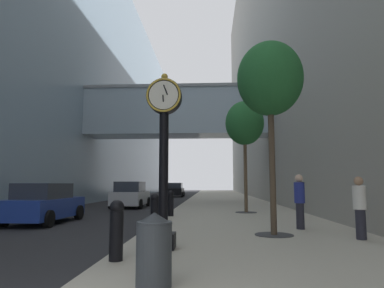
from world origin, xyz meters
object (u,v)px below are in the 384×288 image
(pedestrian_by_clock, at_px, (360,206))
(car_black_mid, at_px, (175,190))
(pedestrian_walking, at_px, (300,200))
(car_blue_far, at_px, (45,204))
(bollard_fifth, at_px, (171,203))
(street_clock, at_px, (164,150))
(trash_bin, at_px, (154,248))
(street_tree_near, at_px, (270,80))
(bollard_fourth, at_px, (164,206))
(street_tree_mid_near, at_px, (245,124))
(car_silver_near, at_px, (131,195))
(bollard_third, at_px, (155,210))
(bollard_nearest, at_px, (116,229))

(pedestrian_by_clock, bearing_deg, car_black_mid, 104.39)
(pedestrian_walking, distance_m, car_blue_far, 10.04)
(bollard_fifth, bearing_deg, pedestrian_walking, -41.79)
(street_clock, distance_m, trash_bin, 3.34)
(street_tree_near, xyz_separation_m, car_blue_far, (-8.65, 3.72, -3.94))
(pedestrian_by_clock, bearing_deg, bollard_fourth, 145.63)
(pedestrian_walking, height_order, pedestrian_by_clock, pedestrian_walking)
(street_clock, distance_m, bollard_fourth, 5.83)
(street_tree_mid_near, height_order, car_black_mid, street_tree_mid_near)
(pedestrian_walking, xyz_separation_m, car_silver_near, (-8.34, 11.60, -0.25))
(bollard_third, distance_m, car_blue_far, 5.67)
(bollard_third, relative_size, bollard_fifth, 1.00)
(pedestrian_by_clock, xyz_separation_m, car_silver_near, (-9.42, 13.60, -0.18))
(street_tree_near, bearing_deg, car_silver_near, 119.23)
(pedestrian_by_clock, distance_m, car_blue_far, 11.68)
(trash_bin, relative_size, car_silver_near, 0.25)
(bollard_third, bearing_deg, car_black_mid, 94.67)
(bollard_fifth, bearing_deg, bollard_third, -90.00)
(street_tree_mid_near, xyz_separation_m, trash_bin, (-2.64, -12.80, -4.07))
(bollard_fourth, height_order, pedestrian_by_clock, pedestrian_by_clock)
(car_blue_far, bearing_deg, pedestrian_walking, -13.67)
(bollard_nearest, bearing_deg, street_tree_near, 43.65)
(street_tree_mid_near, distance_m, trash_bin, 13.68)
(bollard_third, distance_m, pedestrian_walking, 4.77)
(trash_bin, bearing_deg, street_tree_mid_near, 78.33)
(car_blue_far, bearing_deg, car_silver_near, 81.34)
(trash_bin, height_order, car_silver_near, car_silver_near)
(bollard_third, xyz_separation_m, street_tree_near, (3.64, -1.06, 3.98))
(trash_bin, distance_m, pedestrian_by_clock, 6.54)
(street_tree_mid_near, relative_size, pedestrian_walking, 3.28)
(street_tree_mid_near, bearing_deg, pedestrian_by_clock, -75.45)
(pedestrian_walking, bearing_deg, car_black_mid, 103.40)
(bollard_third, xyz_separation_m, car_black_mid, (-2.51, 30.75, 0.08))
(bollard_nearest, xyz_separation_m, car_black_mid, (-2.51, 35.28, 0.08))
(trash_bin, bearing_deg, bollard_nearest, 122.11)
(car_silver_near, xyz_separation_m, car_black_mid, (1.09, 18.86, -0.02))
(street_clock, distance_m, car_black_mid, 34.22)
(bollard_fourth, xyz_separation_m, car_silver_near, (-3.60, 9.62, 0.09))
(trash_bin, xyz_separation_m, pedestrian_by_clock, (4.82, 4.41, 0.34))
(trash_bin, height_order, pedestrian_by_clock, pedestrian_by_clock)
(street_clock, xyz_separation_m, street_tree_near, (2.91, 2.22, 2.34))
(pedestrian_walking, bearing_deg, trash_bin, -120.25)
(bollard_fourth, relative_size, street_tree_mid_near, 0.20)
(bollard_third, height_order, bollard_fifth, same)
(street_clock, height_order, street_tree_near, street_tree_near)
(bollard_fifth, height_order, pedestrian_walking, pedestrian_walking)
(car_black_mid, bearing_deg, street_tree_mid_near, -75.67)
(bollard_nearest, bearing_deg, bollard_fourth, 90.00)
(car_black_mid, xyz_separation_m, car_blue_far, (-2.49, -28.09, -0.03))
(bollard_fifth, height_order, trash_bin, bollard_fifth)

